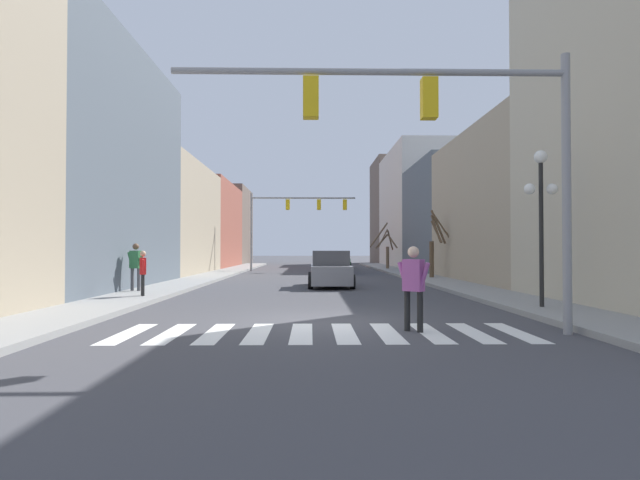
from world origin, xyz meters
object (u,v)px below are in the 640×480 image
at_px(car_parked_left_mid, 339,261).
at_px(street_lamp_right_corner, 541,196).
at_px(pedestrian_on_right_sidewalk, 413,281).
at_px(traffic_signal_near, 445,126).
at_px(street_tree_left_far, 435,246).
at_px(car_driving_away_lane, 330,270).
at_px(pedestrian_crossing_street, 143,269).
at_px(street_tree_left_mid, 386,247).
at_px(car_driving_toward_lane, 335,263).
at_px(traffic_signal_far, 291,212).
at_px(pedestrian_near_right_corner, 136,263).

bearing_deg(car_parked_left_mid, street_lamp_right_corner, -172.72).
distance_m(car_parked_left_mid, pedestrian_on_right_sidewalk, 34.03).
distance_m(traffic_signal_near, street_tree_left_far, 18.81).
xyz_separation_m(car_driving_away_lane, pedestrian_crossing_street, (-6.72, -5.92, 0.28)).
bearing_deg(pedestrian_on_right_sidewalk, pedestrian_crossing_street, 1.41).
xyz_separation_m(car_driving_away_lane, street_tree_left_mid, (5.36, 18.12, 1.13)).
bearing_deg(street_tree_left_far, car_driving_toward_lane, 121.35).
xyz_separation_m(traffic_signal_near, traffic_signal_far, (-4.37, 30.00, 0.44)).
distance_m(car_parked_left_mid, car_driving_toward_lane, 7.69).
xyz_separation_m(street_lamp_right_corner, car_parked_left_mid, (-3.94, 30.82, -2.51)).
bearing_deg(pedestrian_on_right_sidewalk, traffic_signal_far, -41.17).
relative_size(car_driving_toward_lane, street_tree_left_mid, 1.20).
relative_size(traffic_signal_near, street_tree_left_mid, 2.14).
bearing_deg(car_driving_toward_lane, street_tree_left_far, -148.65).
bearing_deg(street_tree_left_far, traffic_signal_far, 126.26).
xyz_separation_m(car_parked_left_mid, car_driving_away_lane, (-1.59, -21.38, 0.05)).
xyz_separation_m(traffic_signal_near, street_tree_left_far, (4.32, 18.15, -2.38)).
bearing_deg(traffic_signal_far, pedestrian_near_right_corner, -103.98).
height_order(car_driving_toward_lane, street_tree_left_mid, street_tree_left_mid).
distance_m(car_driving_toward_lane, pedestrian_crossing_street, 21.07).
relative_size(car_parked_left_mid, pedestrian_crossing_street, 3.09).
distance_m(traffic_signal_near, street_tree_left_mid, 31.47).
height_order(traffic_signal_far, car_driving_toward_lane, traffic_signal_far).
xyz_separation_m(car_driving_toward_lane, street_tree_left_mid, (4.44, 4.41, 1.16)).
bearing_deg(pedestrian_on_right_sidewalk, car_parked_left_mid, -49.01).
bearing_deg(street_lamp_right_corner, car_driving_away_lane, 120.34).
height_order(pedestrian_on_right_sidewalk, street_tree_left_far, street_tree_left_far).
bearing_deg(car_driving_away_lane, car_driving_toward_lane, -3.83).
relative_size(traffic_signal_far, pedestrian_near_right_corner, 4.64).
bearing_deg(pedestrian_crossing_street, pedestrian_on_right_sidewalk, 28.98).
xyz_separation_m(pedestrian_on_right_sidewalk, street_tree_left_far, (4.90, 17.75, 0.85)).
distance_m(street_lamp_right_corner, street_tree_left_mid, 27.60).
height_order(traffic_signal_near, pedestrian_crossing_street, traffic_signal_near).
distance_m(car_driving_toward_lane, street_tree_left_mid, 6.36).
bearing_deg(car_driving_away_lane, street_lamp_right_corner, -149.66).
xyz_separation_m(car_driving_away_lane, street_tree_left_far, (6.17, 5.10, 1.14)).
bearing_deg(car_driving_toward_lane, street_tree_left_mid, -45.21).
distance_m(car_driving_toward_lane, street_tree_left_far, 10.16).
distance_m(street_tree_left_far, street_tree_left_mid, 13.05).
xyz_separation_m(traffic_signal_near, pedestrian_on_right_sidewalk, (-0.57, 0.40, -3.23)).
relative_size(car_driving_toward_lane, pedestrian_near_right_corner, 2.52).
bearing_deg(street_tree_left_mid, traffic_signal_far, -171.53).
bearing_deg(car_parked_left_mid, street_tree_left_far, -164.30).
height_order(car_driving_toward_lane, street_tree_left_far, street_tree_left_far).
distance_m(pedestrian_near_right_corner, street_tree_left_mid, 25.55).
bearing_deg(street_tree_left_far, street_lamp_right_corner, -92.51).
xyz_separation_m(car_parked_left_mid, street_tree_left_far, (4.58, -16.28, 1.19)).
bearing_deg(pedestrian_crossing_street, street_tree_left_mid, 132.43).
bearing_deg(traffic_signal_far, street_tree_left_mid, 8.47).
relative_size(pedestrian_crossing_street, street_tree_left_mid, 0.40).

